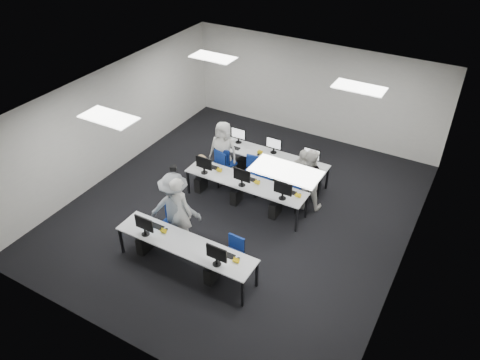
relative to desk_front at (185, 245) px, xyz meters
The scene contains 23 objects.
room 2.54m from the desk_front, 90.00° to the left, with size 9.00×9.02×3.00m.
ceiling_panels 3.33m from the desk_front, 90.00° to the left, with size 5.20×4.60×0.02m.
desk_front is the anchor object (origin of this frame).
desk_mid 2.60m from the desk_front, 90.00° to the left, with size 3.20×0.70×0.73m.
desk_back 4.00m from the desk_front, 90.00° to the left, with size 3.20×0.70×0.73m.
equipment_front 0.38m from the desk_front, behind, with size 2.51×0.41×1.19m.
equipment_mid 2.61m from the desk_front, 94.24° to the left, with size 2.91×0.41×1.19m.
equipment_back 4.04m from the desk_front, 87.27° to the left, with size 2.91×0.41×1.19m.
chair_0 1.08m from the desk_front, 147.44° to the left, with size 0.44×0.48×0.89m.
chair_1 1.07m from the desk_front, 28.02° to the left, with size 0.42×0.46×0.83m.
chair_2 3.39m from the desk_front, 109.96° to the left, with size 0.55×0.58×0.95m.
chair_3 3.26m from the desk_front, 92.82° to the left, with size 0.53×0.57×0.97m.
chair_4 3.38m from the desk_front, 71.33° to the left, with size 0.52×0.55×0.95m.
chair_5 3.59m from the desk_front, 107.38° to the left, with size 0.56×0.59×0.92m.
chair_6 3.47m from the desk_front, 87.71° to the left, with size 0.53×0.56×0.90m.
chair_7 3.70m from the desk_front, 72.60° to the left, with size 0.51×0.53×0.82m.
handbag 3.06m from the desk_front, 116.62° to the left, with size 0.34×0.21×0.28m, color tan.
student_0 0.92m from the desk_front, 132.88° to the left, with size 0.65×0.43×1.79m, color silver.
student_1 3.60m from the desk_front, 67.63° to the left, with size 0.80×0.62×1.65m, color silver.
student_2 3.71m from the desk_front, 108.76° to the left, with size 0.80×0.52×1.63m, color silver.
student_3 3.70m from the desk_front, 72.71° to the left, with size 0.87×0.36×1.48m, color silver.
photographer 1.05m from the desk_front, 137.09° to the left, with size 1.16×0.66×1.79m, color slate.
dslr_camera 1.67m from the desk_front, 133.50° to the left, with size 0.14×0.18×0.10m, color black.
Camera 1 is at (4.59, -8.14, 7.41)m, focal length 35.00 mm.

